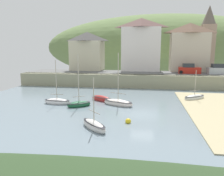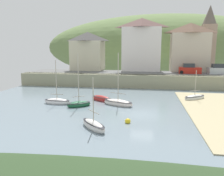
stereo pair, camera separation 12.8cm
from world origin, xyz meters
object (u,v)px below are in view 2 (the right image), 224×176
(sailboat_tall_mast, at_px, (57,101))
(dinghy_open_wooden, at_px, (195,98))
(fishing_boat_green, at_px, (102,99))
(sailboat_white_hull, at_px, (79,104))
(church_with_spire, at_px, (208,37))
(parked_car_near_slipway, at_px, (190,69))
(waterfront_building_left, at_px, (88,51))
(sailboat_nearest_shore, at_px, (118,103))
(mooring_buoy, at_px, (128,121))
(parked_car_by_wall, at_px, (219,70))
(waterfront_building_right, at_px, (190,47))
(sailboat_blue_trim, at_px, (94,125))
(waterfront_building_centre, at_px, (141,44))

(sailboat_tall_mast, xyz_separation_m, dinghy_open_wooden, (18.30, 5.46, -0.03))
(fishing_boat_green, height_order, sailboat_white_hull, sailboat_white_hull)
(church_with_spire, relative_size, parked_car_near_slipway, 3.38)
(waterfront_building_left, height_order, sailboat_nearest_shore, waterfront_building_left)
(sailboat_tall_mast, xyz_separation_m, mooring_buoy, (9.80, -6.13, -0.15))
(dinghy_open_wooden, bearing_deg, fishing_boat_green, 155.82)
(sailboat_tall_mast, xyz_separation_m, parked_car_near_slipway, (19.62, 17.87, 2.89))
(sailboat_white_hull, height_order, sailboat_nearest_shore, sailboat_nearest_shore)
(sailboat_nearest_shore, bearing_deg, parked_car_by_wall, 68.33)
(waterfront_building_right, distance_m, sailboat_tall_mast, 30.96)
(church_with_spire, relative_size, sailboat_blue_trim, 2.90)
(waterfront_building_left, distance_m, sailboat_blue_trim, 32.40)
(parked_car_near_slipway, relative_size, mooring_buoy, 7.42)
(waterfront_building_left, relative_size, waterfront_building_centre, 0.75)
(sailboat_nearest_shore, height_order, parked_car_near_slipway, sailboat_nearest_shore)
(sailboat_white_hull, relative_size, parked_car_near_slipway, 1.61)
(church_with_spire, height_order, parked_car_by_wall, church_with_spire)
(waterfront_building_left, xyz_separation_m, parked_car_near_slipway, (21.45, -4.50, -3.48))
(dinghy_open_wooden, relative_size, parked_car_near_slipway, 1.04)
(waterfront_building_right, relative_size, sailboat_tall_mast, 1.69)
(church_with_spire, relative_size, parked_car_by_wall, 3.33)
(waterfront_building_centre, relative_size, sailboat_blue_trim, 2.30)
(waterfront_building_left, bearing_deg, sailboat_blue_trim, -74.05)
(fishing_boat_green, bearing_deg, parked_car_by_wall, 68.84)
(waterfront_building_centre, relative_size, parked_car_by_wall, 2.64)
(waterfront_building_left, bearing_deg, dinghy_open_wooden, -40.04)
(dinghy_open_wooden, bearing_deg, sailboat_blue_trim, -166.96)
(sailboat_blue_trim, distance_m, sailboat_tall_mast, 10.70)
(waterfront_building_left, height_order, waterfront_building_right, waterfront_building_right)
(dinghy_open_wooden, distance_m, parked_car_near_slipway, 12.81)
(church_with_spire, xyz_separation_m, sailboat_blue_trim, (-17.85, -34.55, -9.35))
(waterfront_building_right, relative_size, mooring_buoy, 17.75)
(church_with_spire, bearing_deg, sailboat_blue_trim, -117.32)
(waterfront_building_centre, bearing_deg, parked_car_by_wall, -16.85)
(waterfront_building_left, distance_m, sailboat_nearest_shore, 24.79)
(church_with_spire, bearing_deg, mooring_buoy, -114.70)
(church_with_spire, distance_m, sailboat_blue_trim, 39.99)
(waterfront_building_centre, height_order, sailboat_white_hull, waterfront_building_centre)
(sailboat_blue_trim, bearing_deg, mooring_buoy, 81.91)
(sailboat_blue_trim, height_order, parked_car_by_wall, sailboat_blue_trim)
(sailboat_nearest_shore, bearing_deg, waterfront_building_right, 83.61)
(waterfront_building_centre, distance_m, parked_car_by_wall, 16.26)
(sailboat_tall_mast, xyz_separation_m, parked_car_by_wall, (24.99, 17.87, 2.89))
(sailboat_nearest_shore, height_order, parked_car_by_wall, sailboat_nearest_shore)
(sailboat_nearest_shore, distance_m, parked_car_by_wall, 24.49)
(sailboat_tall_mast, height_order, dinghy_open_wooden, sailboat_tall_mast)
(sailboat_blue_trim, xyz_separation_m, fishing_boat_green, (-1.49, 10.69, -0.01))
(dinghy_open_wooden, distance_m, sailboat_white_hull, 16.33)
(church_with_spire, relative_size, mooring_buoy, 25.04)
(sailboat_nearest_shore, bearing_deg, church_with_spire, 79.78)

